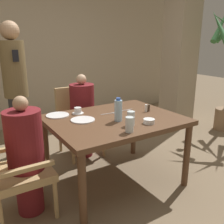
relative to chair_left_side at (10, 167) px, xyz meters
name	(u,v)px	position (x,y,z in m)	size (l,w,h in m)	color
ground_plane	(114,181)	(1.08, 0.00, -0.50)	(16.00, 16.00, 0.00)	#7A664C
wall_back	(40,48)	(1.08, 2.51, 0.90)	(8.00, 0.06, 2.80)	tan
pillar_stone	(180,51)	(3.30, 1.22, 0.85)	(0.48, 0.48, 2.70)	tan
dining_table	(115,125)	(1.08, 0.00, 0.18)	(1.36, 1.07, 0.76)	brown
chair_left_side	(10,167)	(0.00, 0.00, 0.00)	(0.52, 0.52, 0.92)	tan
diner_in_left_chair	(26,155)	(0.14, 0.00, 0.07)	(0.32, 0.32, 1.11)	maroon
chair_far_side	(78,118)	(1.08, 0.94, 0.00)	(0.52, 0.52, 0.92)	tan
diner_in_far_chair	(83,115)	(1.08, 0.79, 0.08)	(0.32, 0.32, 1.13)	maroon
standing_host	(16,88)	(0.36, 1.25, 0.46)	(0.30, 0.34, 1.77)	#2D2D33
plate_main_left	(58,115)	(0.59, 0.39, 0.27)	(0.25, 0.25, 0.01)	white
plate_main_right	(83,120)	(0.75, 0.10, 0.27)	(0.25, 0.25, 0.01)	white
teacup_with_saucer	(78,111)	(0.82, 0.35, 0.29)	(0.13, 0.13, 0.07)	white
bowl_small	(149,121)	(1.27, -0.33, 0.29)	(0.11, 0.11, 0.05)	white
water_bottle	(118,110)	(1.06, -0.10, 0.38)	(0.08, 0.08, 0.24)	#A3C6DB
glass_tall_near	(131,118)	(1.09, -0.28, 0.33)	(0.07, 0.07, 0.14)	silver
glass_tall_mid	(129,125)	(0.97, -0.42, 0.33)	(0.07, 0.07, 0.14)	silver
salt_shaker	(146,108)	(1.50, 0.00, 0.31)	(0.03, 0.03, 0.08)	white
pepper_shaker	(149,108)	(1.54, 0.00, 0.30)	(0.03, 0.03, 0.08)	#4C3D2D
fork_beside_plate	(110,113)	(1.11, 0.16, 0.27)	(0.18, 0.03, 0.00)	silver
knife_beside_plate	(126,110)	(1.35, 0.17, 0.27)	(0.19, 0.02, 0.00)	silver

